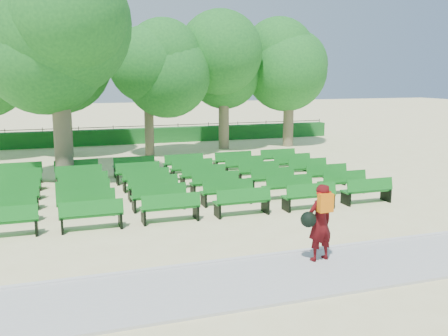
% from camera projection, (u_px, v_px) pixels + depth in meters
% --- Properties ---
extents(ground, '(120.00, 120.00, 0.00)m').
position_uv_depth(ground, '(192.00, 196.00, 17.05)').
color(ground, beige).
extents(paving, '(30.00, 2.20, 0.06)m').
position_uv_depth(paving, '(288.00, 276.00, 10.15)').
color(paving, '#B5B7B2').
rests_on(paving, ground).
extents(curb, '(30.00, 0.12, 0.10)m').
position_uv_depth(curb, '(265.00, 256.00, 11.22)').
color(curb, silver).
rests_on(curb, ground).
extents(hedge, '(26.00, 0.70, 0.90)m').
position_uv_depth(hedge, '(131.00, 136.00, 29.99)').
color(hedge, '#185E20').
rests_on(hedge, ground).
extents(fence, '(26.00, 0.10, 1.02)m').
position_uv_depth(fence, '(130.00, 143.00, 30.45)').
color(fence, black).
rests_on(fence, ground).
extents(tree_line, '(21.80, 6.80, 7.04)m').
position_uv_depth(tree_line, '(143.00, 153.00, 26.35)').
color(tree_line, '#1D6E22').
rests_on(tree_line, ground).
extents(bench_array, '(1.67, 0.57, 1.04)m').
position_uv_depth(bench_array, '(178.00, 190.00, 17.54)').
color(bench_array, '#13701D').
rests_on(bench_array, ground).
extents(tree_among, '(5.44, 5.44, 7.57)m').
position_uv_depth(tree_among, '(58.00, 46.00, 17.99)').
color(tree_among, brown).
rests_on(tree_among, ground).
extents(person, '(0.83, 0.53, 1.71)m').
position_uv_depth(person, '(319.00, 221.00, 10.80)').
color(person, '#45090C').
rests_on(person, ground).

